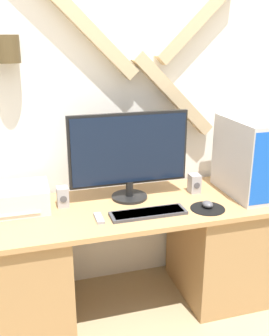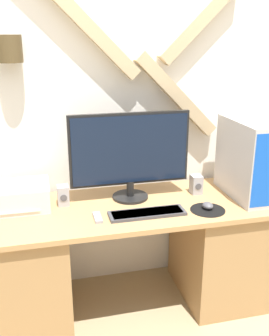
{
  "view_description": "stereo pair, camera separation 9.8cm",
  "coord_description": "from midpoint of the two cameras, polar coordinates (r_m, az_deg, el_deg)",
  "views": [
    {
      "loc": [
        -0.56,
        -1.75,
        1.68
      ],
      "look_at": [
        0.04,
        0.33,
        0.94
      ],
      "focal_mm": 42.0,
      "sensor_mm": 36.0,
      "label": 1
    },
    {
      "loc": [
        -0.47,
        -1.78,
        1.68
      ],
      "look_at": [
        0.04,
        0.33,
        0.94
      ],
      "focal_mm": 42.0,
      "sensor_mm": 36.0,
      "label": 2
    }
  ],
  "objects": [
    {
      "name": "keyboard",
      "position": [
        2.25,
        3.11,
        -6.57
      ],
      "size": [
        0.44,
        0.13,
        0.02
      ],
      "color": "#3D3D42",
      "rests_on": "desk"
    },
    {
      "name": "printer",
      "position": [
        2.4,
        -15.82,
        -4.05
      ],
      "size": [
        0.4,
        0.29,
        0.14
      ],
      "color": "beige",
      "rests_on": "desk"
    },
    {
      "name": "computer_tower",
      "position": [
        2.53,
        16.7,
        1.22
      ],
      "size": [
        0.16,
        0.48,
        0.49
      ],
      "color": "#B2B2B7",
      "rests_on": "desk"
    },
    {
      "name": "speaker_left",
      "position": [
        2.38,
        -9.15,
        -3.97
      ],
      "size": [
        0.07,
        0.08,
        0.12
      ],
      "color": "#99999E",
      "rests_on": "desk"
    },
    {
      "name": "mousepad",
      "position": [
        2.36,
        11.75,
        -5.99
      ],
      "size": [
        0.2,
        0.2,
        0.0
      ],
      "color": "black",
      "rests_on": "desk"
    },
    {
      "name": "mouse",
      "position": [
        2.36,
        11.77,
        -5.37
      ],
      "size": [
        0.06,
        0.08,
        0.04
      ],
      "color": "#4C4C51",
      "rests_on": "mousepad"
    },
    {
      "name": "wall_back",
      "position": [
        2.55,
        -2.13,
        11.45
      ],
      "size": [
        6.4,
        0.19,
        2.7
      ],
      "color": "white",
      "rests_on": "ground_plane"
    },
    {
      "name": "remote_control",
      "position": [
        2.21,
        -4.11,
        -7.19
      ],
      "size": [
        0.04,
        0.13,
        0.02
      ],
      "color": "gray",
      "rests_on": "desk"
    },
    {
      "name": "monitor",
      "position": [
        2.38,
        0.52,
        2.26
      ],
      "size": [
        0.74,
        0.22,
        0.54
      ],
      "color": "black",
      "rests_on": "desk"
    },
    {
      "name": "speaker_right",
      "position": [
        2.56,
        10.03,
        -2.38
      ],
      "size": [
        0.07,
        0.08,
        0.12
      ],
      "color": "#99999E",
      "rests_on": "desk"
    },
    {
      "name": "desk",
      "position": [
        2.53,
        0.18,
        -12.58
      ],
      "size": [
        1.75,
        0.66,
        0.71
      ],
      "color": "tan",
      "rests_on": "ground_plane"
    }
  ]
}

